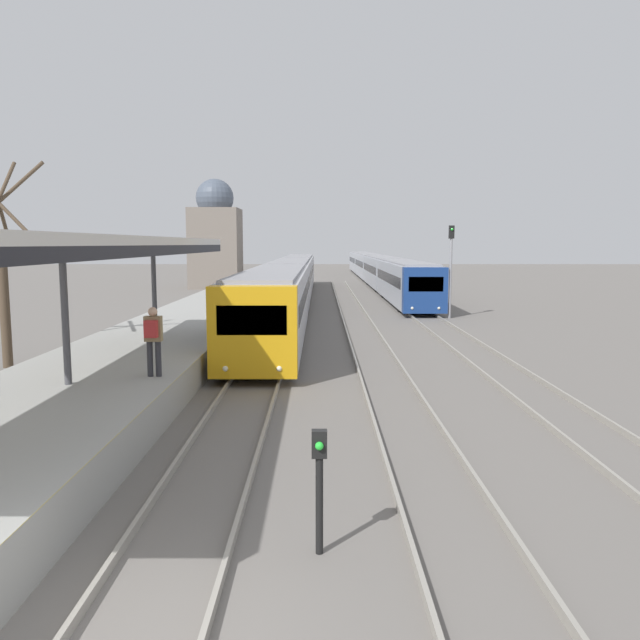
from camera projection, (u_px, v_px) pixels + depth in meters
name	position (u px, v px, depth m)	size (l,w,h in m)	color
platform_canopy	(63.00, 242.00, 13.66)	(4.00, 18.76, 3.32)	beige
person_on_platform	(153.00, 336.00, 14.74)	(0.40, 0.40, 1.66)	#2D2D33
train_near	(291.00, 280.00, 40.91)	(2.54, 47.44, 2.99)	gold
train_far	(375.00, 267.00, 64.83)	(2.44, 62.54, 2.90)	navy
signal_post_near	(319.00, 477.00, 8.07)	(0.20, 0.21, 1.67)	black
signal_mast_far	(450.00, 260.00, 33.74)	(0.28, 0.29, 5.03)	gray
distant_domed_building	(215.00, 237.00, 57.14)	(4.46, 4.46, 9.92)	slate
bare_tree_background	(2.00, 272.00, 20.18)	(3.08, 1.92, 6.75)	#4C3D2D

